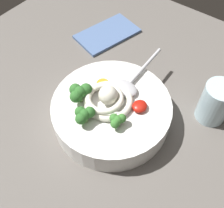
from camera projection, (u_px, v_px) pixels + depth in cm
name	position (u px, v px, depth cm)	size (l,w,h in cm)	color
table_slab	(107.00, 129.00, 61.73)	(101.37, 101.37, 3.88)	#5B5651
soup_bowl	(112.00, 112.00, 58.54)	(25.49, 25.49, 5.80)	white
noodle_pile	(107.00, 99.00, 55.32)	(11.37, 11.15, 4.57)	silver
soup_spoon	(128.00, 84.00, 58.47)	(17.29, 6.13, 1.60)	#B7B7BC
chili_sauce_dollop	(140.00, 106.00, 55.03)	(3.31, 2.98, 1.49)	#B2190F
broccoli_floret_front	(84.00, 114.00, 52.10)	(4.38, 3.77, 3.46)	#7A9E60
broccoli_floret_near_spoon	(117.00, 120.00, 51.82)	(3.53, 3.04, 2.79)	#7A9E60
broccoli_floret_beside_noodles	(79.00, 92.00, 55.00)	(4.99, 4.30, 3.95)	#7A9E60
carrot_slice_left	(114.00, 87.00, 58.59)	(2.98, 2.98, 0.58)	orange
carrot_slice_rear	(103.00, 84.00, 59.17)	(2.84, 2.84, 0.57)	orange
drinking_glass	(215.00, 103.00, 57.77)	(6.72, 6.72, 9.55)	silver
folded_napkin	(107.00, 34.00, 78.04)	(17.43, 10.21, 0.80)	#4C6693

